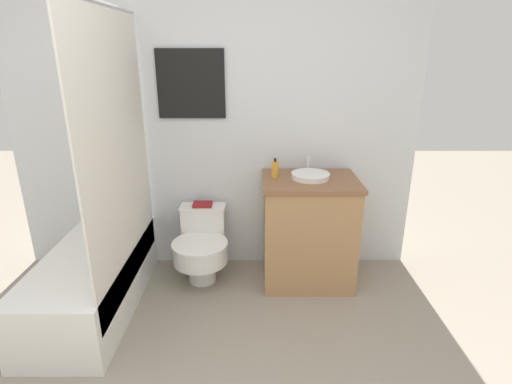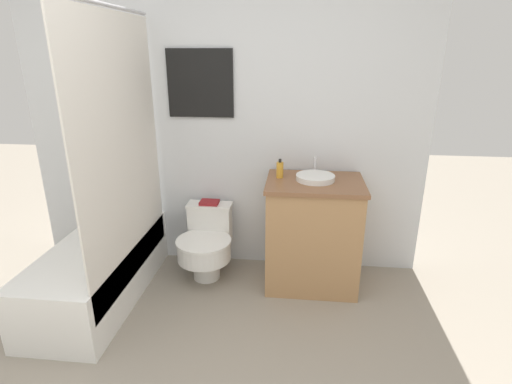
{
  "view_description": "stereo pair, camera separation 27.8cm",
  "coord_description": "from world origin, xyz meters",
  "px_view_note": "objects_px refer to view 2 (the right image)",
  "views": [
    {
      "loc": [
        0.33,
        -1.09,
        1.72
      ],
      "look_at": [
        0.32,
        1.54,
        0.79
      ],
      "focal_mm": 28.0,
      "sensor_mm": 36.0,
      "label": 1
    },
    {
      "loc": [
        0.61,
        -1.07,
        1.72
      ],
      "look_at": [
        0.32,
        1.54,
        0.79
      ],
      "focal_mm": 28.0,
      "sensor_mm": 36.0,
      "label": 2
    }
  ],
  "objects_px": {
    "toilet": "(206,243)",
    "sink": "(315,177)",
    "soap_bottle": "(280,170)",
    "book_on_tank": "(209,202)"
  },
  "relations": [
    {
      "from": "toilet",
      "to": "sink",
      "type": "height_order",
      "value": "sink"
    },
    {
      "from": "toilet",
      "to": "soap_bottle",
      "type": "height_order",
      "value": "soap_bottle"
    },
    {
      "from": "book_on_tank",
      "to": "toilet",
      "type": "bearing_deg",
      "value": -90.0
    },
    {
      "from": "toilet",
      "to": "sink",
      "type": "bearing_deg",
      "value": 1.25
    },
    {
      "from": "sink",
      "to": "soap_bottle",
      "type": "height_order",
      "value": "soap_bottle"
    },
    {
      "from": "soap_bottle",
      "to": "book_on_tank",
      "type": "xyz_separation_m",
      "value": [
        -0.57,
        0.1,
        -0.32
      ]
    },
    {
      "from": "toilet",
      "to": "soap_bottle",
      "type": "distance_m",
      "value": 0.83
    },
    {
      "from": "sink",
      "to": "soap_bottle",
      "type": "distance_m",
      "value": 0.27
    },
    {
      "from": "toilet",
      "to": "sink",
      "type": "xyz_separation_m",
      "value": [
        0.83,
        0.02,
        0.57
      ]
    },
    {
      "from": "sink",
      "to": "book_on_tank",
      "type": "height_order",
      "value": "sink"
    }
  ]
}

